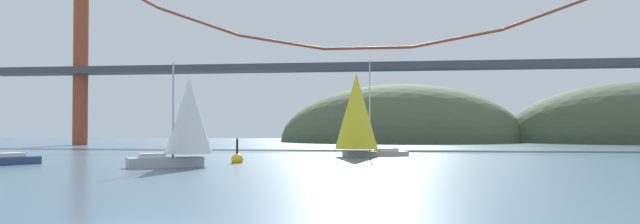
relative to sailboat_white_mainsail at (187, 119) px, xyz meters
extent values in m
ellipsoid|color=#4C5B3D|center=(14.86, 103.69, -3.91)|extent=(57.51, 44.00, 27.19)
cylinder|color=#A34228|center=(-44.56, 63.69, 13.00)|extent=(2.80, 2.80, 33.82)
cube|color=#47474C|center=(9.86, 63.69, 10.14)|extent=(144.84, 6.00, 1.20)
cylinder|color=#A34228|center=(-21.24, 63.69, 18.96)|extent=(15.72, 0.50, 5.95)
cylinder|color=#A34228|center=(-5.69, 63.69, 14.85)|extent=(15.64, 0.50, 3.23)
cylinder|color=#A34228|center=(9.86, 63.69, 13.48)|extent=(15.55, 0.50, 0.50)
cylinder|color=#A34228|center=(25.41, 63.69, 14.85)|extent=(15.64, 0.50, 3.23)
cylinder|color=#A34228|center=(40.96, 63.69, 18.96)|extent=(15.72, 0.50, 5.95)
cube|color=#B7B2A8|center=(-1.43, -1.02, -3.51)|extent=(5.80, 4.77, 0.81)
cube|color=beige|center=(-2.31, -1.65, -2.92)|extent=(2.26, 2.09, 0.36)
cylinder|color=#B2B2B7|center=(-0.94, -0.67, 0.73)|extent=(0.14, 0.14, 7.66)
cone|color=white|center=(0.14, 0.10, 0.31)|extent=(5.44, 5.44, 6.22)
cube|color=#B7B2A8|center=(14.07, 21.94, -3.63)|extent=(7.36, 5.22, 0.57)
cube|color=beige|center=(15.24, 22.60, -3.16)|extent=(2.75, 2.36, 0.36)
cylinder|color=#B2B2B7|center=(13.42, 21.58, 1.79)|extent=(0.14, 0.14, 10.25)
cone|color=yellow|center=(12.00, 20.77, 1.15)|extent=(6.50, 6.50, 8.39)
cube|color=beige|center=(-16.62, 0.83, -3.06)|extent=(2.61, 3.02, 0.36)
sphere|color=gold|center=(2.39, 6.56, -3.61)|extent=(1.10, 1.10, 1.10)
cylinder|color=black|center=(2.39, 6.56, -2.56)|extent=(0.20, 0.20, 1.60)
sphere|color=#F2EA99|center=(2.39, 6.56, -1.64)|extent=(0.24, 0.24, 0.24)
camera|label=1|loc=(18.76, -51.01, -0.74)|focal=36.45mm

